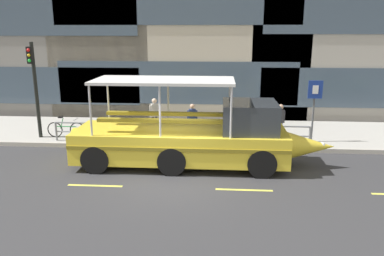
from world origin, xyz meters
The scene contains 12 objects.
ground_plane centered at (0.00, 0.00, 0.00)m, with size 120.00×120.00×0.00m, color #333335.
sidewalk centered at (0.00, 5.60, 0.09)m, with size 32.00×4.80×0.18m, color #A8A59E.
curb_edge centered at (0.00, 3.11, 0.09)m, with size 32.00×0.18×0.18m, color #B2ADA3.
lane_centreline centered at (0.00, -0.95, 0.00)m, with size 25.80×0.12×0.01m.
curb_guardrail centered at (-0.08, 3.45, 0.76)m, with size 11.01×0.09×0.85m.
traffic_light_pole centered at (-6.51, 3.87, 2.74)m, with size 0.24×0.46×4.23m.
parking_sign centered at (5.59, 4.03, 2.00)m, with size 0.60×0.12×2.68m.
leaned_bicycle centered at (-5.30, 3.94, 0.56)m, with size 1.74×0.46×0.96m.
duck_tour_boat centered at (0.72, 1.26, 1.05)m, with size 9.62×2.49×3.20m.
pedestrian_near_bow centered at (4.22, 4.08, 1.16)m, with size 0.43×0.30×1.63m.
pedestrian_mid_left centered at (0.40, 4.13, 1.14)m, with size 0.45×0.23×1.59m.
pedestrian_mid_right centered at (-1.41, 4.89, 1.19)m, with size 0.43×0.32×1.68m.
Camera 1 is at (1.55, -12.08, 4.87)m, focal length 35.38 mm.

